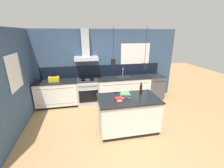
% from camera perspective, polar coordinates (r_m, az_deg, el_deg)
% --- Properties ---
extents(ground_plane, '(16.00, 16.00, 0.00)m').
position_cam_1_polar(ground_plane, '(4.29, 0.73, -16.25)').
color(ground_plane, '#A87F51').
rests_on(ground_plane, ground).
extents(wall_back, '(5.60, 2.22, 2.60)m').
position_cam_1_polar(wall_back, '(5.58, -3.84, 7.38)').
color(wall_back, '#354C6B').
rests_on(wall_back, ground_plane).
extents(wall_left, '(0.08, 3.80, 2.60)m').
position_cam_1_polar(wall_left, '(4.60, -32.43, 1.25)').
color(wall_left, '#354C6B').
rests_on(wall_left, ground_plane).
extents(counter_run_left, '(1.40, 0.64, 0.91)m').
position_cam_1_polar(counter_run_left, '(5.57, -20.19, -3.41)').
color(counter_run_left, black).
rests_on(counter_run_left, ground_plane).
extents(counter_run_sink, '(1.93, 0.64, 1.23)m').
position_cam_1_polar(counter_run_sink, '(5.69, 4.47, -1.77)').
color(counter_run_sink, black).
rests_on(counter_run_sink, ground_plane).
extents(oven_range, '(0.76, 0.66, 0.91)m').
position_cam_1_polar(oven_range, '(5.49, -9.07, -2.82)').
color(oven_range, '#B5B5BA').
rests_on(oven_range, ground_plane).
extents(dishwasher, '(0.60, 0.65, 0.91)m').
position_cam_1_polar(dishwasher, '(6.14, 15.84, -0.95)').
color(dishwasher, '#4C4C51').
rests_on(dishwasher, ground_plane).
extents(kitchen_island, '(1.54, 0.93, 0.91)m').
position_cam_1_polar(kitchen_island, '(4.02, 6.00, -11.16)').
color(kitchen_island, black).
rests_on(kitchen_island, ground_plane).
extents(bottle_on_island, '(0.07, 0.07, 0.34)m').
position_cam_1_polar(bottle_on_island, '(4.04, 10.94, -1.96)').
color(bottle_on_island, black).
rests_on(bottle_on_island, kitchen_island).
extents(book_stack, '(0.29, 0.35, 0.10)m').
position_cam_1_polar(book_stack, '(3.89, 5.06, -4.04)').
color(book_stack, beige).
rests_on(book_stack, kitchen_island).
extents(red_supply_box, '(0.19, 0.16, 0.08)m').
position_cam_1_polar(red_supply_box, '(3.61, 2.70, -5.93)').
color(red_supply_box, red).
rests_on(red_supply_box, kitchen_island).
extents(yellow_toolbox, '(0.34, 0.18, 0.19)m').
position_cam_1_polar(yellow_toolbox, '(5.41, -21.21, 1.76)').
color(yellow_toolbox, gold).
rests_on(yellow_toolbox, counter_run_left).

